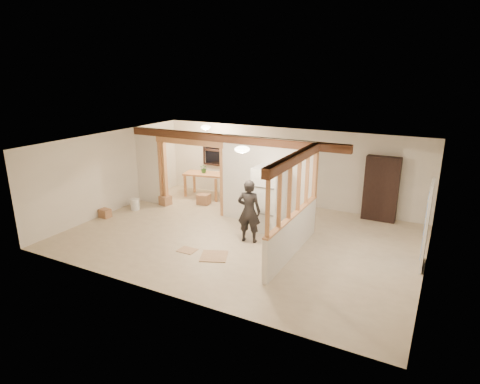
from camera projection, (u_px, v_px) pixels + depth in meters
The scene contains 30 objects.
floor at pixel (241, 237), 10.73m from camera, with size 9.00×6.50×0.01m, color beige.
ceiling at pixel (241, 144), 10.00m from camera, with size 9.00×6.50×0.01m, color white.
wall_back at pixel (287, 166), 13.11m from camera, with size 9.00×0.01×2.50m, color white.
wall_front at pixel (161, 236), 7.61m from camera, with size 9.00×0.01×2.50m, color white.
wall_left at pixel (112, 172), 12.37m from camera, with size 0.01×6.50×2.50m, color white.
wall_right at pixel (431, 221), 8.36m from camera, with size 0.01×6.50×2.50m, color white.
partition_left_stub at pixel (149, 166), 13.18m from camera, with size 0.90×0.12×2.50m, color silver.
partition_center at pixel (267, 182), 11.29m from camera, with size 2.80×0.12×2.50m, color silver.
doorway_frame at pixel (191, 176), 12.49m from camera, with size 2.46×0.14×2.20m, color tan.
header_beam_back at pixel (229, 139), 11.49m from camera, with size 7.00×0.18×0.22m, color brown.
header_beam_right at pixel (296, 158), 8.98m from camera, with size 0.18×3.30×0.22m, color brown.
pony_wall at pixel (292, 236), 9.53m from camera, with size 0.12×3.20×1.00m, color silver.
stud_partition at pixel (294, 189), 9.19m from camera, with size 0.14×3.20×1.32m, color tan.
window_back at pixel (217, 150), 14.12m from camera, with size 1.12×0.10×1.10m, color black.
french_door at pixel (427, 225), 8.81m from camera, with size 0.12×0.86×2.00m, color white.
ceiling_dome_main at pixel (242, 149), 9.45m from camera, with size 0.36×0.36×0.16m, color #FFEABF.
ceiling_dome_util at pixel (206, 127), 13.06m from camera, with size 0.32×0.32×0.14m, color #FFEABF.
hanging_bulb at pixel (207, 141), 12.34m from camera, with size 0.07×0.07×0.07m, color #FFD88C.
refrigerator at pixel (268, 199), 10.93m from camera, with size 0.74×0.72×1.79m, color silver.
woman at pixel (249, 211), 10.20m from camera, with size 0.60×0.40×1.66m, color black.
work_table at pixel (205, 185), 13.95m from camera, with size 1.37×0.69×0.86m, color tan.
potted_plant at pixel (204, 169), 13.77m from camera, with size 0.28×0.24×0.31m, color #3B7832.
shop_vac at pixel (156, 191), 13.79m from camera, with size 0.42×0.42×0.55m, color #B6210C.
bookshelf at pixel (381, 189), 11.65m from camera, with size 0.96×0.32×1.91m, color black.
bucket at pixel (135, 204), 12.74m from camera, with size 0.28×0.28×0.35m, color silver.
box_util_a at pixel (204, 199), 13.28m from camera, with size 0.39×0.33×0.33m, color #A1704E.
box_util_b at pixel (165, 200), 13.22m from camera, with size 0.32×0.32×0.30m, color #A1704E.
box_front at pixel (105, 213), 12.09m from camera, with size 0.32×0.26×0.26m, color #A1704E.
floor_panel_near at pixel (214, 256), 9.57m from camera, with size 0.62×0.62×0.02m, color tan.
floor_panel_far at pixel (187, 250), 9.90m from camera, with size 0.44×0.35×0.01m, color tan.
Camera 1 is at (4.60, -8.78, 4.28)m, focal length 30.00 mm.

